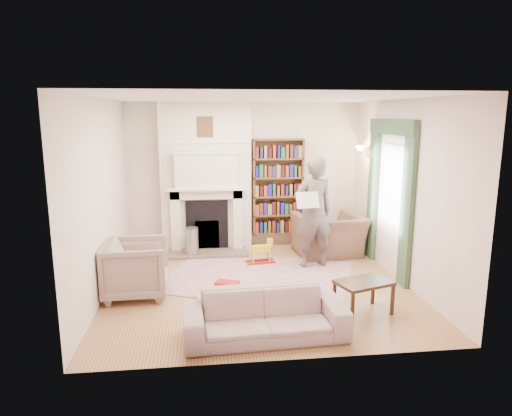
{
  "coord_description": "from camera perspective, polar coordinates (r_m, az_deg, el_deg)",
  "views": [
    {
      "loc": [
        -0.81,
        -6.62,
        2.57
      ],
      "look_at": [
        0.0,
        0.25,
        1.15
      ],
      "focal_mm": 32.0,
      "sensor_mm": 36.0,
      "label": 1
    }
  ],
  "objects": [
    {
      "name": "floor",
      "position": [
        7.15,
        0.24,
        -9.47
      ],
      "size": [
        4.5,
        4.5,
        0.0
      ],
      "primitive_type": "plane",
      "color": "brown",
      "rests_on": "ground"
    },
    {
      "name": "curtain_left",
      "position": [
        7.13,
        18.38,
        -0.07
      ],
      "size": [
        0.07,
        0.32,
        2.4
      ],
      "primitive_type": "cube",
      "color": "#2D462E",
      "rests_on": "floor"
    },
    {
      "name": "armchair_reading",
      "position": [
        8.56,
        9.06,
        -3.36
      ],
      "size": [
        1.3,
        1.17,
        0.77
      ],
      "primitive_type": "imported",
      "rotation": [
        0.0,
        0.0,
        3.26
      ],
      "color": "#4C3228",
      "rests_on": "floor"
    },
    {
      "name": "comic_annuals",
      "position": [
        6.72,
        2.67,
        -10.71
      ],
      "size": [
        0.46,
        0.37,
        0.02
      ],
      "color": "red",
      "rests_on": "rug"
    },
    {
      "name": "wall_right",
      "position": [
        7.39,
        17.86,
        1.92
      ],
      "size": [
        0.0,
        4.5,
        4.5
      ],
      "primitive_type": "plane",
      "rotation": [
        1.57,
        0.0,
        -1.57
      ],
      "color": "beige",
      "rests_on": "floor"
    },
    {
      "name": "curtain_right",
      "position": [
        8.4,
        14.39,
        1.84
      ],
      "size": [
        0.07,
        0.32,
        2.4
      ],
      "primitive_type": "cube",
      "color": "#2D462E",
      "rests_on": "floor"
    },
    {
      "name": "window",
      "position": [
        7.73,
        16.57,
        2.79
      ],
      "size": [
        0.02,
        0.9,
        1.3
      ],
      "primitive_type": "cube",
      "color": "silver",
      "rests_on": "wall_right"
    },
    {
      "name": "man_reading",
      "position": [
        7.75,
        7.18,
        -0.55
      ],
      "size": [
        0.77,
        0.58,
        1.9
      ],
      "primitive_type": "imported",
      "rotation": [
        0.0,
        0.0,
        3.33
      ],
      "color": "#564B45",
      "rests_on": "floor"
    },
    {
      "name": "wall_back",
      "position": [
        8.98,
        -1.49,
        4.11
      ],
      "size": [
        4.5,
        0.0,
        4.5
      ],
      "primitive_type": "plane",
      "rotation": [
        1.57,
        0.0,
        0.0
      ],
      "color": "beige",
      "rests_on": "floor"
    },
    {
      "name": "bookcase",
      "position": [
        8.97,
        2.74,
        2.64
      ],
      "size": [
        1.0,
        0.24,
        1.85
      ],
      "primitive_type": "cube",
      "color": "brown",
      "rests_on": "floor"
    },
    {
      "name": "rocking_horse",
      "position": [
        8.01,
        0.56,
        -5.45
      ],
      "size": [
        0.52,
        0.26,
        0.44
      ],
      "primitive_type": null,
      "rotation": [
        0.0,
        0.0,
        0.13
      ],
      "color": "gold",
      "rests_on": "rug"
    },
    {
      "name": "ceiling",
      "position": [
        6.67,
        0.26,
        13.57
      ],
      "size": [
        4.5,
        4.5,
        0.0
      ],
      "primitive_type": "plane",
      "rotation": [
        3.14,
        0.0,
        0.0
      ],
      "color": "white",
      "rests_on": "wall_back"
    },
    {
      "name": "pelmet",
      "position": [
        7.64,
        16.66,
        9.7
      ],
      "size": [
        0.09,
        1.7,
        0.24
      ],
      "primitive_type": "cube",
      "color": "#2D462E",
      "rests_on": "wall_right"
    },
    {
      "name": "wall_sconce",
      "position": [
        8.63,
        12.61,
        6.87
      ],
      "size": [
        0.2,
        0.24,
        0.24
      ],
      "primitive_type": null,
      "color": "gold",
      "rests_on": "wall_right"
    },
    {
      "name": "board_game",
      "position": [
        6.61,
        -5.81,
        -11.1
      ],
      "size": [
        0.42,
        0.42,
        0.03
      ],
      "primitive_type": "cube",
      "rotation": [
        0.0,
        0.0,
        0.22
      ],
      "color": "#D7E250",
      "rests_on": "rug"
    },
    {
      "name": "game_box_lid",
      "position": [
        7.08,
        -3.65,
        -9.4
      ],
      "size": [
        0.4,
        0.34,
        0.06
      ],
      "primitive_type": "cube",
      "rotation": [
        0.0,
        0.0,
        -0.42
      ],
      "color": "#AC131C",
      "rests_on": "rug"
    },
    {
      "name": "wall_left",
      "position": [
        6.88,
        -18.71,
        1.19
      ],
      "size": [
        0.0,
        4.5,
        4.5
      ],
      "primitive_type": "plane",
      "rotation": [
        1.57,
        0.0,
        1.57
      ],
      "color": "beige",
      "rests_on": "floor"
    },
    {
      "name": "fireplace",
      "position": [
        8.75,
        -6.28,
        3.75
      ],
      "size": [
        1.7,
        0.58,
        2.8
      ],
      "color": "beige",
      "rests_on": "floor"
    },
    {
      "name": "coffee_table",
      "position": [
        6.23,
        13.26,
        -10.82
      ],
      "size": [
        0.81,
        0.65,
        0.45
      ],
      "primitive_type": null,
      "rotation": [
        0.0,
        0.0,
        0.32
      ],
      "color": "#322011",
      "rests_on": "floor"
    },
    {
      "name": "wall_front",
      "position": [
        4.6,
        3.64,
        -3.16
      ],
      "size": [
        4.5,
        0.0,
        4.5
      ],
      "primitive_type": "plane",
      "rotation": [
        -1.57,
        0.0,
        0.0
      ],
      "color": "beige",
      "rests_on": "floor"
    },
    {
      "name": "rug",
      "position": [
        7.46,
        0.17,
        -8.5
      ],
      "size": [
        3.49,
        3.12,
        0.01
      ],
      "primitive_type": "cube",
      "rotation": [
        0.0,
        0.0,
        -0.38
      ],
      "color": "#BDAA8E",
      "rests_on": "floor"
    },
    {
      "name": "armchair_left",
      "position": [
        6.81,
        -14.76,
        -7.3
      ],
      "size": [
        0.93,
        0.9,
        0.81
      ],
      "primitive_type": "imported",
      "rotation": [
        0.0,
        0.0,
        1.61
      ],
      "color": "#B5AD95",
      "rests_on": "floor"
    },
    {
      "name": "newspaper",
      "position": [
        7.47,
        6.47,
        0.99
      ],
      "size": [
        0.4,
        0.18,
        0.26
      ],
      "primitive_type": "cube",
      "rotation": [
        -0.35,
        0.0,
        0.19
      ],
      "color": "silver",
      "rests_on": "man_reading"
    },
    {
      "name": "paraffin_heater",
      "position": [
        8.45,
        -8.02,
        -4.28
      ],
      "size": [
        0.31,
        0.31,
        0.55
      ],
      "primitive_type": "cylinder",
      "rotation": [
        0.0,
        0.0,
        0.34
      ],
      "color": "#94969B",
      "rests_on": "floor"
    },
    {
      "name": "sofa",
      "position": [
        5.46,
        1.14,
        -13.26
      ],
      "size": [
        1.92,
        0.83,
        0.55
      ],
      "primitive_type": "imported",
      "rotation": [
        0.0,
        0.0,
        0.05
      ],
      "color": "#B9A898",
      "rests_on": "floor"
    }
  ]
}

